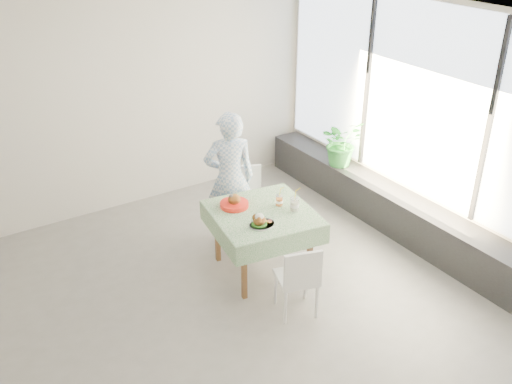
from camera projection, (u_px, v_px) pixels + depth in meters
floor at (197, 308)px, 5.79m from camera, size 6.00×6.00×0.00m
ceiling at (180, 27)px, 4.51m from camera, size 6.00×6.00×0.00m
wall_back at (98, 108)px, 7.02m from camera, size 6.00×0.02×2.80m
wall_front at (385, 348)px, 3.28m from camera, size 6.00×0.02×2.80m
wall_right at (422, 122)px, 6.59m from camera, size 0.02×5.00×2.80m
window_pane at (423, 102)px, 6.46m from camera, size 0.01×4.80×2.18m
window_ledge at (398, 213)px, 7.02m from camera, size 0.40×4.80×0.50m
cafe_table at (262, 234)px, 6.17m from camera, size 1.18×1.18×0.74m
chair_far at (246, 218)px, 6.87m from camera, size 0.56×0.56×0.89m
chair_near at (296, 291)px, 5.63m from camera, size 0.47×0.47×0.80m
diner at (230, 179)px, 6.59m from camera, size 0.69×0.56×1.63m
main_dish at (261, 222)px, 5.77m from camera, size 0.28×0.28×0.14m
juice_cup_orange at (279, 201)px, 6.15m from camera, size 0.09×0.09×0.24m
juice_cup_lemonade at (294, 205)px, 6.05m from camera, size 0.10×0.10×0.29m
second_dish at (234, 203)px, 6.13m from camera, size 0.31×0.31×0.15m
potted_plant at (342, 142)px, 7.56m from camera, size 0.57×0.49×0.63m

